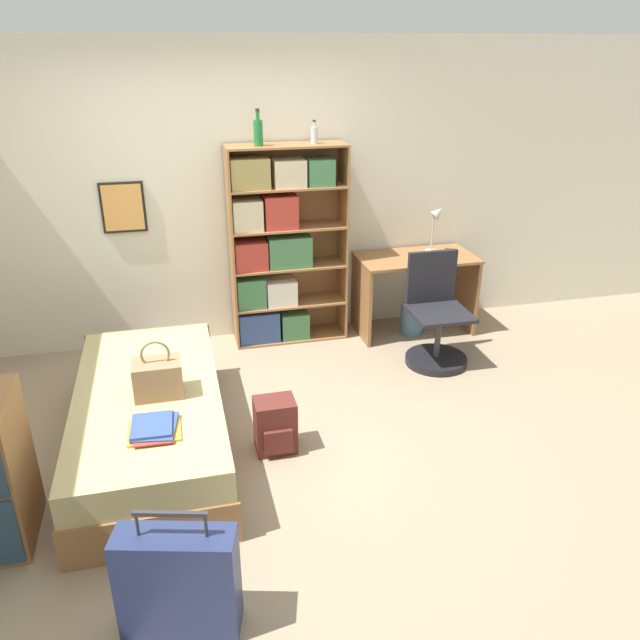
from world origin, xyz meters
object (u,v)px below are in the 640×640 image
(book_stack_on_bed, at_px, (154,428))
(desk, at_px, (415,280))
(bookcase, at_px, (276,248))
(desk_chair, at_px, (436,329))
(suitcase, at_px, (178,582))
(waste_bin, at_px, (412,319))
(bed, at_px, (151,420))
(backpack, at_px, (275,426))
(handbag, at_px, (158,377))
(desk_lamp, at_px, (437,220))
(bottle_brown, at_px, (314,135))
(bottle_green, at_px, (258,132))

(book_stack_on_bed, bearing_deg, desk, 38.76)
(book_stack_on_bed, distance_m, bookcase, 2.33)
(bookcase, xyz_separation_m, desk_chair, (1.23, -0.76, -0.58))
(suitcase, distance_m, waste_bin, 3.61)
(desk_chair, relative_size, waste_bin, 3.37)
(book_stack_on_bed, relative_size, waste_bin, 1.23)
(bed, height_order, backpack, bed)
(handbag, distance_m, book_stack_on_bed, 0.44)
(handbag, distance_m, desk_lamp, 3.02)
(backpack, bearing_deg, bed, 165.86)
(book_stack_on_bed, bearing_deg, waste_bin, 38.24)
(desk_lamp, bearing_deg, book_stack_on_bed, -142.38)
(backpack, bearing_deg, bottle_brown, 68.30)
(bottle_brown, relative_size, desk, 0.18)
(desk_lamp, height_order, waste_bin, desk_lamp)
(bottle_brown, xyz_separation_m, desk_lamp, (1.14, -0.02, -0.79))
(book_stack_on_bed, height_order, desk_chair, desk_chair)
(book_stack_on_bed, relative_size, bookcase, 0.19)
(bottle_green, xyz_separation_m, bottle_brown, (0.47, 0.02, -0.04))
(desk, relative_size, backpack, 2.86)
(bottle_green, bearing_deg, bed, -124.42)
(bed, distance_m, bottle_brown, 2.64)
(bed, relative_size, desk_chair, 2.13)
(bottle_brown, height_order, waste_bin, bottle_brown)
(handbag, height_order, book_stack_on_bed, handbag)
(bed, height_order, handbag, handbag)
(suitcase, distance_m, desk, 3.68)
(bottle_brown, height_order, backpack, bottle_brown)
(book_stack_on_bed, xyz_separation_m, bottle_green, (0.96, 1.98, 1.38))
(bookcase, bearing_deg, bottle_green, -162.95)
(handbag, bearing_deg, bottle_brown, 48.48)
(desk, height_order, desk_chair, desk_chair)
(bookcase, distance_m, waste_bin, 1.46)
(handbag, bearing_deg, desk, 32.35)
(handbag, height_order, desk, handbag)
(handbag, bearing_deg, backpack, -9.27)
(bed, relative_size, bottle_green, 6.88)
(desk_chair, bearing_deg, bottle_brown, 140.00)
(backpack, bearing_deg, book_stack_on_bed, -158.04)
(backpack, bearing_deg, suitcase, -117.66)
(desk, bearing_deg, suitcase, -128.40)
(suitcase, distance_m, backpack, 1.45)
(bottle_brown, height_order, desk_lamp, bottle_brown)
(desk_lamp, xyz_separation_m, desk_chair, (-0.26, -0.72, -0.75))
(bookcase, bearing_deg, suitcase, -108.46)
(desk, xyz_separation_m, backpack, (-1.61, -1.59, -0.32))
(bed, xyz_separation_m, bookcase, (1.13, 1.51, 0.65))
(bottle_brown, height_order, desk_chair, bottle_brown)
(suitcase, bearing_deg, desk_lamp, 49.94)
(desk_lamp, bearing_deg, bed, -150.62)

